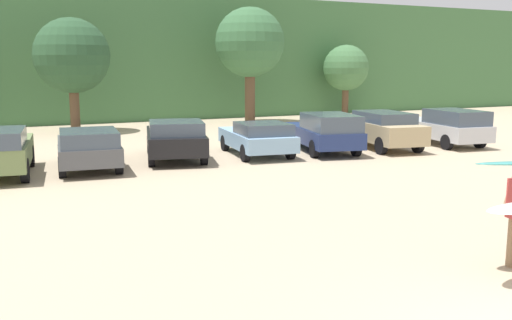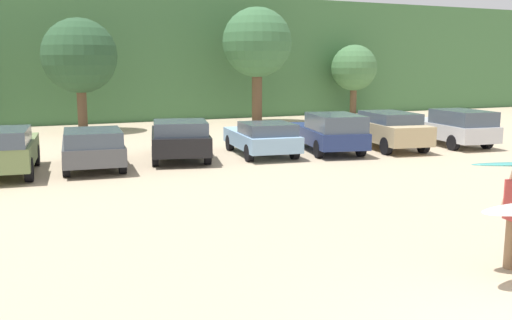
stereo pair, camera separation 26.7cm
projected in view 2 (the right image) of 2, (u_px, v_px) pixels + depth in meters
The scene contains 11 objects.
hillside_ridge at pixel (95, 58), 37.38m from camera, with size 108.00×12.00×7.56m, color #427042.
tree_far_left at pixel (79, 56), 27.58m from camera, with size 3.67×3.67×5.63m.
tree_center_right at pixel (257, 43), 31.87m from camera, with size 3.96×3.96×6.59m.
tree_ridge_back at pixel (354, 68), 36.61m from camera, with size 2.98×2.98×4.64m.
parked_car_olive_green at pixel (2, 149), 16.96m from camera, with size 2.29×4.39×1.51m.
parked_car_dark_gray at pixel (93, 147), 18.19m from camera, with size 2.27×4.46×1.35m.
parked_car_black at pixel (180, 138), 19.99m from camera, with size 2.92×4.70×1.44m.
parked_car_sky_blue at pixel (262, 137), 20.87m from camera, with size 2.37×4.33×1.28m.
parked_car_navy at pixel (329, 132), 21.60m from camera, with size 2.77×4.93×1.53m.
parked_car_tan at pixel (388, 129), 22.52m from camera, with size 2.41×4.58×1.49m.
parked_car_silver at pixel (451, 127), 23.50m from camera, with size 2.33×4.94×1.53m.
Camera 2 is at (-5.52, -3.99, 3.35)m, focal length 39.36 mm.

